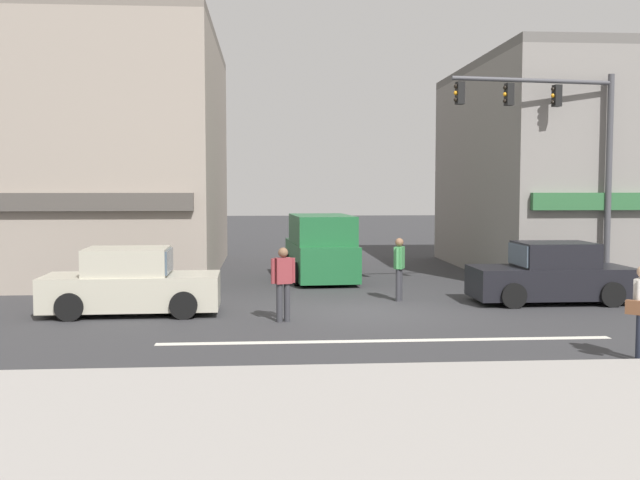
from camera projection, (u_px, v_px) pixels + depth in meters
name	position (u px, v px, depth m)	size (l,w,h in m)	color
ground_plane	(364.00, 311.00, 18.16)	(120.00, 120.00, 0.00)	#333335
lane_marking_stripe	(387.00, 341.00, 14.68)	(9.00, 0.24, 0.01)	silver
sidewalk_curb	(450.00, 414.00, 9.70)	(40.00, 5.00, 0.16)	#9E9993
building_left_block	(21.00, 155.00, 26.25)	(13.76, 12.03, 8.28)	gray
building_right_corner	(639.00, 168.00, 27.13)	(12.56, 10.89, 7.40)	gray
street_tree	(542.00, 164.00, 25.24)	(2.90, 2.90, 5.27)	#4C3823
utility_pole_near_left	(51.00, 147.00, 20.98)	(1.40, 0.22, 7.99)	brown
utility_pole_far_right	(579.00, 162.00, 26.14)	(1.40, 0.22, 7.46)	brown
traffic_light_mast	(568.00, 141.00, 20.99)	(4.85, 0.84, 6.20)	#47474C
sedan_approaching_near	(551.00, 275.00, 19.48)	(4.11, 1.89, 1.58)	black
sedan_crossing_center	(131.00, 284.00, 17.74)	(4.14, 1.95, 1.58)	#B7B29E
van_crossing_leftbound	(321.00, 249.00, 24.23)	(2.27, 4.71, 2.11)	#1E6033
pedestrian_mid_crossing	(399.00, 265.00, 19.76)	(0.34, 0.53, 1.67)	#333338
pedestrian_far_side	(283.00, 280.00, 16.70)	(0.54, 0.32, 1.67)	#333338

